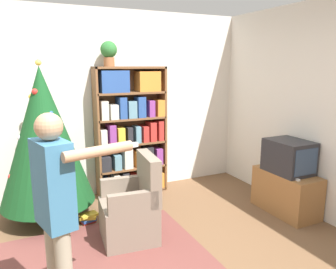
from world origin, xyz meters
The scene contains 10 objects.
wall_back centered at (0.00, 2.12, 1.30)m, with size 8.00×0.10×2.60m.
bookshelf centered at (0.52, 1.90, 0.92)m, with size 1.01×0.28×1.83m.
tv_stand centered at (2.07, 0.45, 0.26)m, with size 0.42×0.83×0.53m.
television centered at (2.07, 0.45, 0.73)m, with size 0.42×0.54×0.41m.
game_remote centered at (1.95, 0.20, 0.54)m, with size 0.04×0.12×0.02m.
christmas_tree centered at (-0.67, 1.54, 1.02)m, with size 1.09×1.09×1.91m.
armchair centered at (0.09, 0.66, 0.32)m, with size 0.63×0.62×0.92m.
standing_person centered at (-0.76, -0.28, 0.91)m, with size 0.70×0.46×1.55m.
potted_plant centered at (0.24, 1.91, 2.02)m, with size 0.22×0.22×0.33m.
book_pile_near_tree centered at (-0.27, 1.22, 0.06)m, with size 0.23×0.19×0.12m.
Camera 1 is at (-0.95, -2.45, 1.84)m, focal length 35.00 mm.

